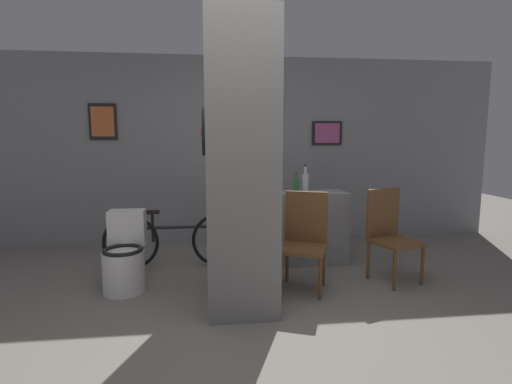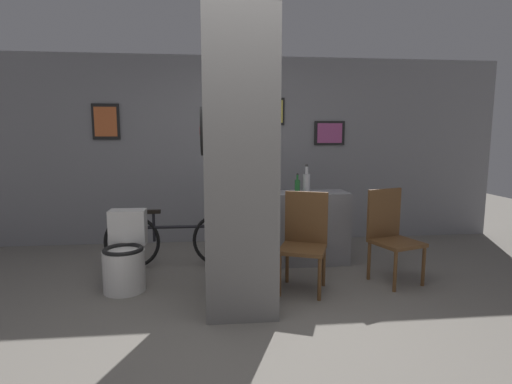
{
  "view_description": "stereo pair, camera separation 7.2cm",
  "coord_description": "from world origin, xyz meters",
  "px_view_note": "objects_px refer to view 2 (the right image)",
  "views": [
    {
      "loc": [
        -0.22,
        -3.05,
        1.51
      ],
      "look_at": [
        0.26,
        0.91,
        0.95
      ],
      "focal_mm": 28.0,
      "sensor_mm": 36.0,
      "label": 1
    },
    {
      "loc": [
        -0.15,
        -3.05,
        1.51
      ],
      "look_at": [
        0.26,
        0.91,
        0.95
      ],
      "focal_mm": 28.0,
      "sensor_mm": 36.0,
      "label": 2
    }
  ],
  "objects_px": {
    "chair_near_pillar": "(304,238)",
    "bottle_tall": "(306,181)",
    "chair_by_doorway": "(391,232)",
    "toilet": "(125,257)",
    "bicycle": "(177,239)"
  },
  "relations": [
    {
      "from": "chair_near_pillar",
      "to": "chair_by_doorway",
      "type": "height_order",
      "value": "same"
    },
    {
      "from": "toilet",
      "to": "chair_near_pillar",
      "type": "distance_m",
      "value": 1.79
    },
    {
      "from": "chair_by_doorway",
      "to": "chair_near_pillar",
      "type": "bearing_deg",
      "value": 168.38
    },
    {
      "from": "chair_near_pillar",
      "to": "bottle_tall",
      "type": "distance_m",
      "value": 1.02
    },
    {
      "from": "chair_by_doorway",
      "to": "bicycle",
      "type": "distance_m",
      "value": 2.37
    },
    {
      "from": "chair_near_pillar",
      "to": "chair_by_doorway",
      "type": "distance_m",
      "value": 0.96
    },
    {
      "from": "chair_near_pillar",
      "to": "toilet",
      "type": "bearing_deg",
      "value": -164.02
    },
    {
      "from": "toilet",
      "to": "chair_by_doorway",
      "type": "bearing_deg",
      "value": -1.02
    },
    {
      "from": "toilet",
      "to": "bicycle",
      "type": "distance_m",
      "value": 0.75
    },
    {
      "from": "chair_by_doorway",
      "to": "bicycle",
      "type": "relative_size",
      "value": 0.59
    },
    {
      "from": "chair_by_doorway",
      "to": "bottle_tall",
      "type": "xyz_separation_m",
      "value": [
        -0.73,
        0.76,
        0.46
      ]
    },
    {
      "from": "bicycle",
      "to": "bottle_tall",
      "type": "xyz_separation_m",
      "value": [
        1.54,
        0.11,
        0.64
      ]
    },
    {
      "from": "chair_near_pillar",
      "to": "chair_by_doorway",
      "type": "bearing_deg",
      "value": 28.7
    },
    {
      "from": "bicycle",
      "to": "bottle_tall",
      "type": "relative_size",
      "value": 4.98
    },
    {
      "from": "chair_by_doorway",
      "to": "toilet",
      "type": "bearing_deg",
      "value": 160.11
    }
  ]
}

